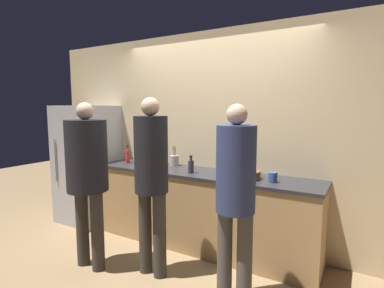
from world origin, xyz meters
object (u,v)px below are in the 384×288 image
object	(u,v)px
refrigerator	(88,164)
person_left	(87,168)
cup_black	(143,159)
cup_blue	(273,177)
person_center	(151,173)
utensil_crock	(174,160)
bottle_dark	(191,166)
person_right	(236,190)
bottle_red	(128,156)
fruit_bowl	(246,174)

from	to	relation	value
refrigerator	person_left	distance (m)	1.46
cup_black	cup_blue	distance (m)	1.84
refrigerator	person_center	size ratio (longest dim) A/B	0.96
person_left	cup_black	bearing A→B (deg)	99.67
person_left	cup_blue	bearing A→B (deg)	29.39
utensil_crock	bottle_dark	size ratio (longest dim) A/B	1.24
person_right	cup_black	bearing A→B (deg)	152.25
person_center	cup_blue	distance (m)	1.22
bottle_red	cup_black	distance (m)	0.22
person_left	fruit_bowl	bearing A→B (deg)	35.01
person_center	person_right	size ratio (longest dim) A/B	1.04
utensil_crock	bottle_dark	world-z (taller)	utensil_crock
refrigerator	cup_blue	distance (m)	2.74
utensil_crock	cup_black	bearing A→B (deg)	-174.59
fruit_bowl	utensil_crock	size ratio (longest dim) A/B	1.22
person_left	person_right	bearing A→B (deg)	7.80
cup_blue	refrigerator	bearing A→B (deg)	179.75
cup_blue	bottle_dark	bearing A→B (deg)	-177.73
fruit_bowl	utensil_crock	bearing A→B (deg)	168.44
person_right	bottle_dark	bearing A→B (deg)	140.65
bottle_dark	cup_black	xyz separation A→B (m)	(-0.89, 0.23, -0.03)
refrigerator	person_right	world-z (taller)	same
person_right	fruit_bowl	size ratio (longest dim) A/B	5.42
utensil_crock	cup_blue	bearing A→B (deg)	-9.86
cup_black	utensil_crock	bearing A→B (deg)	5.41
utensil_crock	bottle_dark	xyz separation A→B (m)	(0.41, -0.27, 0.01)
person_center	utensil_crock	world-z (taller)	person_center
cup_blue	bottle_red	bearing A→B (deg)	178.10
refrigerator	utensil_crock	world-z (taller)	refrigerator
refrigerator	cup_blue	bearing A→B (deg)	-0.25
bottle_dark	cup_black	bearing A→B (deg)	165.76
person_right	cup_blue	distance (m)	0.72
fruit_bowl	refrigerator	bearing A→B (deg)	-179.84
person_center	person_right	bearing A→B (deg)	-0.97
bottle_dark	person_right	bearing A→B (deg)	-39.35
refrigerator	cup_black	bearing A→B (deg)	11.03
fruit_bowl	cup_black	bearing A→B (deg)	173.67
bottle_red	cup_blue	size ratio (longest dim) A/B	2.34
person_left	cup_blue	size ratio (longest dim) A/B	16.57
utensil_crock	refrigerator	bearing A→B (deg)	-170.90
refrigerator	cup_black	world-z (taller)	refrigerator
cup_blue	fruit_bowl	bearing A→B (deg)	176.36
person_center	person_right	world-z (taller)	person_center
person_center	cup_black	world-z (taller)	person_center
bottle_dark	person_left	bearing A→B (deg)	-128.36
bottle_dark	cup_black	size ratio (longest dim) A/B	2.07
person_right	cup_blue	size ratio (longest dim) A/B	16.36
bottle_red	person_right	bearing A→B (deg)	-22.46
person_center	utensil_crock	size ratio (longest dim) A/B	6.90
fruit_bowl	bottle_red	xyz separation A→B (m)	(-1.71, 0.05, 0.05)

